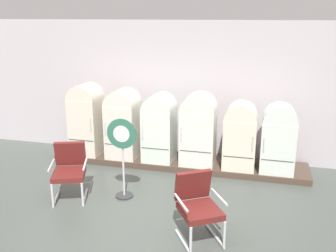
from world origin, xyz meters
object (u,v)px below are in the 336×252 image
at_px(refrigerator_3, 198,127).
at_px(refrigerator_5, 279,137).
at_px(refrigerator_1, 123,122).
at_px(armchair_left, 69,168).
at_px(refrigerator_4, 240,134).
at_px(sign_stand, 123,157).
at_px(refrigerator_2, 159,126).
at_px(armchair_right, 198,203).
at_px(refrigerator_0, 86,117).

distance_m(refrigerator_3, refrigerator_5, 1.61).
relative_size(refrigerator_1, armchair_left, 1.53).
bearing_deg(refrigerator_3, refrigerator_5, 0.83).
bearing_deg(refrigerator_4, sign_stand, -139.98).
distance_m(refrigerator_2, sign_stand, 1.66).
relative_size(armchair_right, sign_stand, 0.67).
height_order(refrigerator_1, armchair_right, refrigerator_1).
bearing_deg(armchair_right, refrigerator_3, 99.80).
distance_m(refrigerator_1, refrigerator_3, 1.67).
bearing_deg(refrigerator_1, sign_stand, -69.59).
bearing_deg(refrigerator_0, armchair_left, -73.73).
bearing_deg(armchair_left, refrigerator_5, 26.96).
xyz_separation_m(refrigerator_2, armchair_left, (-1.15, -1.85, -0.34)).
height_order(refrigerator_1, refrigerator_2, refrigerator_1).
xyz_separation_m(refrigerator_0, sign_stand, (1.47, -1.62, -0.20)).
bearing_deg(refrigerator_3, armchair_right, -80.20).
relative_size(refrigerator_0, armchair_right, 1.62).
bearing_deg(armchair_left, refrigerator_1, 80.02).
xyz_separation_m(armchair_right, sign_stand, (-1.50, 0.93, 0.23)).
relative_size(refrigerator_1, refrigerator_3, 0.99).
distance_m(refrigerator_3, sign_stand, 1.93).
bearing_deg(refrigerator_0, refrigerator_1, 1.19).
distance_m(refrigerator_4, sign_stand, 2.51).
relative_size(refrigerator_3, refrigerator_4, 1.11).
relative_size(refrigerator_3, sign_stand, 1.03).
bearing_deg(armchair_left, sign_stand, 12.33).
distance_m(refrigerator_1, armchair_right, 3.35).
distance_m(refrigerator_0, armchair_right, 3.94).
distance_m(armchair_left, armchair_right, 2.54).
bearing_deg(refrigerator_2, refrigerator_1, -179.61).
height_order(refrigerator_5, armchair_right, refrigerator_5).
bearing_deg(refrigerator_5, refrigerator_4, -178.74).
relative_size(refrigerator_4, refrigerator_5, 1.00).
height_order(refrigerator_2, armchair_left, refrigerator_2).
bearing_deg(refrigerator_4, refrigerator_3, -179.55).
bearing_deg(refrigerator_5, refrigerator_1, 179.73).
bearing_deg(refrigerator_4, refrigerator_1, 179.28).
bearing_deg(refrigerator_5, refrigerator_2, 179.51).
height_order(refrigerator_5, sign_stand, refrigerator_5).
distance_m(refrigerator_1, refrigerator_5, 3.28).
bearing_deg(refrigerator_3, refrigerator_0, 179.53).
height_order(refrigerator_3, armchair_right, refrigerator_3).
bearing_deg(armchair_right, refrigerator_1, 129.33).
bearing_deg(armchair_left, refrigerator_0, 106.27).
xyz_separation_m(refrigerator_3, armchair_right, (0.44, -2.54, -0.38)).
distance_m(refrigerator_0, refrigerator_5, 4.14).
xyz_separation_m(refrigerator_1, refrigerator_2, (0.82, 0.01, -0.03)).
xyz_separation_m(armchair_left, sign_stand, (0.94, 0.20, 0.23)).
height_order(refrigerator_4, refrigerator_5, same).
distance_m(refrigerator_3, armchair_left, 2.72).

